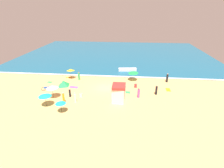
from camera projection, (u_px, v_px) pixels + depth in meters
ground_plane at (105, 88)px, 33.92m from camera, size 60.00×60.00×0.00m
ocean_water at (116, 54)px, 59.54m from camera, size 60.00×44.00×0.10m
wave_breaker_foam at (109, 76)px, 39.65m from camera, size 57.00×0.70×0.01m
lifeguard_cabana at (119, 93)px, 28.56m from camera, size 2.15×2.53×2.87m
beach_umbrella_0 at (71, 70)px, 37.61m from camera, size 1.92×1.95×2.28m
beach_umbrella_1 at (60, 102)px, 25.33m from camera, size 1.80×1.81×1.88m
beach_umbrella_2 at (133, 72)px, 36.73m from camera, size 2.90×2.91×2.10m
beach_umbrella_3 at (52, 87)px, 29.49m from camera, size 2.26×2.24×2.29m
beach_umbrella_4 at (45, 95)px, 26.97m from camera, size 2.30×2.30×2.12m
beach_tent at (63, 83)px, 34.62m from camera, size 2.71×2.86×1.12m
parked_bicycle at (46, 88)px, 32.85m from camera, size 1.75×0.61×0.76m
beachgoer_0 at (81, 95)px, 30.45m from camera, size 0.40×0.40×0.82m
beachgoer_1 at (156, 90)px, 31.08m from camera, size 0.41×0.41×1.79m
beachgoer_2 at (64, 98)px, 28.21m from camera, size 0.44×0.44×1.92m
beachgoer_3 at (79, 76)px, 37.42m from camera, size 0.55×0.55×1.79m
beachgoer_4 at (139, 93)px, 30.07m from camera, size 0.54×0.54×1.70m
beachgoer_5 at (75, 98)px, 28.50m from camera, size 0.48×0.48×1.73m
beachgoer_6 at (136, 86)px, 34.08m from camera, size 0.48×0.48×0.90m
beachgoer_7 at (167, 78)px, 36.40m from camera, size 0.46×0.46×1.84m
beachgoer_8 at (70, 93)px, 30.28m from camera, size 0.45×0.45×1.59m
beach_towel_0 at (168, 90)px, 33.19m from camera, size 0.80×1.51×0.01m
beach_towel_1 at (69, 77)px, 39.24m from camera, size 1.46×1.09×0.01m
beach_towel_2 at (74, 87)px, 34.27m from camera, size 1.78×1.01×0.01m
beach_towel_3 at (50, 82)px, 36.62m from camera, size 1.15×0.97×0.01m
beach_towel_4 at (127, 92)px, 32.17m from camera, size 1.12×1.03×0.01m
small_boat_0 at (127, 70)px, 42.77m from camera, size 4.36×1.44×0.69m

